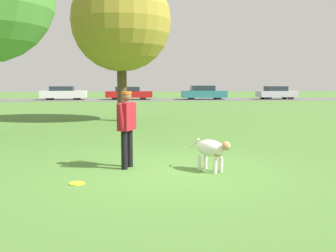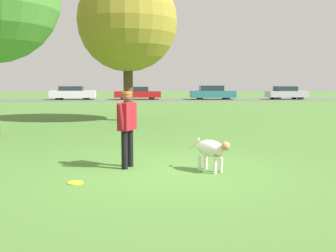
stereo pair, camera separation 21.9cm
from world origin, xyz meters
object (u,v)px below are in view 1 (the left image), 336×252
(person, at_px, (127,123))
(frisbee, at_px, (77,183))
(parked_car_red, at_px, (129,93))
(tree_mid_center, at_px, (121,21))
(parked_car_white, at_px, (63,93))
(dog, at_px, (212,149))
(parked_car_teal, at_px, (204,93))
(parked_car_silver, at_px, (276,93))

(person, bearing_deg, frisbee, 168.69)
(parked_car_red, bearing_deg, tree_mid_center, -89.62)
(tree_mid_center, bearing_deg, parked_car_white, 107.17)
(dog, bearing_deg, parked_car_white, 156.42)
(frisbee, bearing_deg, parked_car_red, 89.37)
(frisbee, relative_size, parked_car_teal, 0.06)
(tree_mid_center, bearing_deg, person, -87.48)
(dog, distance_m, parked_car_red, 31.14)
(tree_mid_center, distance_m, parked_car_teal, 22.07)
(parked_car_white, xyz_separation_m, parked_car_red, (6.28, 0.06, -0.02))
(parked_car_red, xyz_separation_m, parked_car_silver, (14.73, -0.35, 0.02))
(parked_car_red, bearing_deg, parked_car_white, -179.28)
(parked_car_teal, bearing_deg, parked_car_silver, -0.87)
(tree_mid_center, relative_size, parked_car_silver, 1.73)
(person, relative_size, parked_car_red, 0.35)
(person, xyz_separation_m, tree_mid_center, (-0.44, 9.97, 3.51))
(parked_car_red, bearing_deg, parked_car_teal, -1.10)
(parked_car_white, bearing_deg, frisbee, -81.22)
(parked_car_silver, bearing_deg, dog, -114.90)
(dog, relative_size, parked_car_teal, 0.20)
(parked_car_red, xyz_separation_m, parked_car_teal, (7.39, -0.16, 0.03))
(parked_car_teal, bearing_deg, dog, -98.90)
(person, bearing_deg, parked_car_teal, 11.41)
(frisbee, bearing_deg, person, 54.56)
(frisbee, relative_size, parked_car_silver, 0.07)
(tree_mid_center, bearing_deg, dog, -78.40)
(dog, xyz_separation_m, parked_car_white, (-8.50, 31.00, 0.21))
(person, height_order, parked_car_white, person)
(dog, distance_m, tree_mid_center, 11.37)
(tree_mid_center, height_order, parked_car_teal, tree_mid_center)
(person, xyz_separation_m, frisbee, (-0.87, -1.22, -0.94))
(dog, distance_m, parked_car_white, 32.14)
(tree_mid_center, height_order, parked_car_red, tree_mid_center)
(parked_car_red, bearing_deg, dog, -85.76)
(parked_car_white, distance_m, parked_car_silver, 21.01)
(parked_car_silver, bearing_deg, parked_car_white, 176.48)
(dog, relative_size, parked_car_red, 0.20)
(frisbee, height_order, parked_car_red, parked_car_red)
(parked_car_red, relative_size, parked_car_teal, 1.03)
(person, height_order, tree_mid_center, tree_mid_center)
(parked_car_teal, xyz_separation_m, parked_car_silver, (7.34, -0.19, -0.02))
(frisbee, xyz_separation_m, parked_car_teal, (7.74, 31.67, 0.66))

